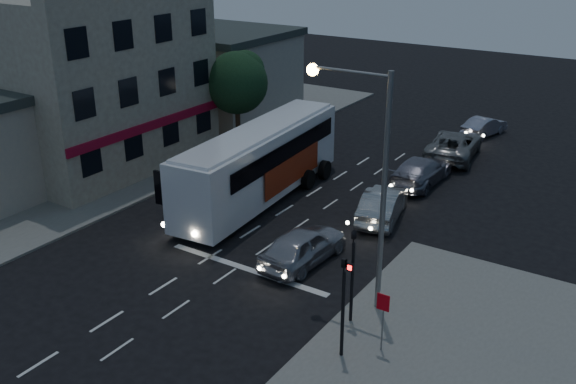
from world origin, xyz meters
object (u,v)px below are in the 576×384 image
Objects in this scene: car_sedan_b at (421,171)px; traffic_signal_side at (343,296)px; traffic_signal_main at (353,265)px; regulatory_sign at (383,313)px; car_sedan_c at (454,145)px; streetlight at (368,164)px; tour_bus at (260,161)px; car_extra at (484,126)px; car_sedan_a at (382,204)px; car_suv at (303,246)px; street_tree at (237,80)px.

traffic_signal_side is at bearing 103.32° from car_sedan_b.
regulatory_sign is (1.70, -1.01, -0.82)m from traffic_signal_main.
traffic_signal_side reaches higher than car_sedan_c.
streetlight reaches higher than regulatory_sign.
tour_bus is 3.19× the size of traffic_signal_side.
car_sedan_c is 2.74× the size of regulatory_sign.
car_sedan_c is at bearing 99.03° from traffic_signal_main.
car_sedan_a is at bearing 103.60° from car_extra.
car_sedan_c is at bearing 98.94° from streetlight.
car_extra is at bearing 99.90° from regulatory_sign.
streetlight reaches higher than traffic_signal_side.
car_suv is 1.16× the size of traffic_signal_side.
streetlight reaches higher than street_tree.
car_suv is at bearing 132.58° from traffic_signal_side.
car_sedan_a is at bearing 92.57° from car_sedan_b.
car_sedan_c is at bearing -89.06° from car_suv.
car_sedan_c is (0.72, 16.93, 0.03)m from car_suv.
regulatory_sign is (4.65, -26.64, 0.94)m from car_extra.
car_suv is 1.16× the size of traffic_signal_main.
traffic_signal_main is at bearing -44.08° from tour_bus.
regulatory_sign is at bearing 94.87° from car_sedan_c.
streetlight reaches higher than car_sedan_a.
traffic_signal_side is (4.59, -5.00, 1.61)m from car_suv.
regulatory_sign is at bearing 43.92° from traffic_signal_side.
car_sedan_a is 0.90× the size of car_sedan_b.
regulatory_sign is at bearing -51.25° from streetlight.
tour_bus reaches higher than car_sedan_b.
car_suv is 0.53× the size of streetlight.
traffic_signal_side reaches higher than regulatory_sign.
regulatory_sign is (1.00, 0.96, -0.82)m from traffic_signal_side.
tour_bus is 6.79m from car_sedan_a.
car_sedan_b is at bearing 107.44° from regulatory_sign.
traffic_signal_main reaches higher than car_suv.
car_sedan_b is at bearing 102.36° from car_extra.
traffic_signal_main is (3.89, -3.02, 1.61)m from car_suv.
car_suv is 0.79× the size of car_sedan_c.
street_tree is (-17.51, 15.26, 2.90)m from regulatory_sign.
streetlight reaches higher than car_suv.
car_extra is 0.98× the size of traffic_signal_main.
car_sedan_b is at bearing 102.36° from traffic_signal_main.
car_sedan_a is (0.95, 5.96, -0.02)m from car_suv.
traffic_signal_side is at bearing -44.50° from street_tree.
tour_bus is at bearing 83.43° from car_extra.
regulatory_sign is at bearing -41.08° from street_tree.
car_extra is at bearing -100.44° from car_sedan_c.
car_sedan_a reaches higher than car_sedan_b.
traffic_signal_main is at bearing 102.44° from car_sedan_b.
traffic_signal_side is at bearing -74.30° from streetlight.
tour_bus is 2.11× the size of street_tree.
regulatory_sign reaches higher than car_sedan_b.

